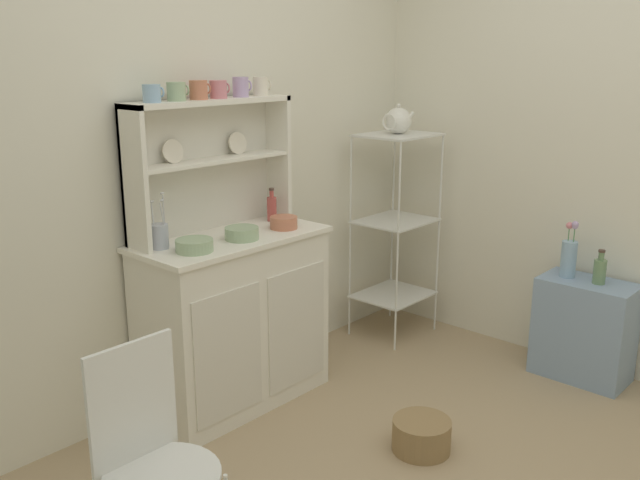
{
  "coord_description": "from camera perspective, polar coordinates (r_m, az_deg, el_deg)",
  "views": [
    {
      "loc": [
        -2.05,
        -1.07,
        1.7
      ],
      "look_at": [
        0.37,
        1.12,
        0.81
      ],
      "focal_mm": 38.98,
      "sensor_mm": 36.0,
      "label": 1
    }
  ],
  "objects": [
    {
      "name": "cup_sage_1",
      "position": [
        3.19,
        -11.69,
        11.85
      ],
      "size": [
        0.1,
        0.08,
        0.08
      ],
      "color": "#9EB78E",
      "rests_on": "hutch_shelf_unit"
    },
    {
      "name": "bowl_cream_small",
      "position": [
        3.43,
        -3.0,
        1.44
      ],
      "size": [
        0.14,
        0.14,
        0.06
      ],
      "primitive_type": "cylinder",
      "color": "#C67556",
      "rests_on": "hutch_cabinet"
    },
    {
      "name": "hutch_cabinet",
      "position": [
        3.44,
        -7.04,
        -6.41
      ],
      "size": [
        0.95,
        0.45,
        0.86
      ],
      "color": "white",
      "rests_on": "ground"
    },
    {
      "name": "cup_lilac_4",
      "position": [
        3.42,
        -6.51,
        12.38
      ],
      "size": [
        0.09,
        0.08,
        0.09
      ],
      "color": "#B79ECC",
      "rests_on": "hutch_shelf_unit"
    },
    {
      "name": "hutch_shelf_unit",
      "position": [
        3.36,
        -9.3,
        6.91
      ],
      "size": [
        0.88,
        0.18,
        0.63
      ],
      "color": "silver",
      "rests_on": "hutch_cabinet"
    },
    {
      "name": "side_shelf_blue",
      "position": [
        3.98,
        20.85,
        -6.89
      ],
      "size": [
        0.28,
        0.48,
        0.54
      ],
      "primitive_type": "cube",
      "color": "#849EBC",
      "rests_on": "ground"
    },
    {
      "name": "utensil_jar",
      "position": [
        3.15,
        -13.04,
        0.37
      ],
      "size": [
        0.08,
        0.08,
        0.25
      ],
      "color": "#B2B7C6",
      "rests_on": "hutch_cabinet"
    },
    {
      "name": "bakers_rack",
      "position": [
        4.19,
        6.21,
        1.97
      ],
      "size": [
        0.44,
        0.37,
        1.24
      ],
      "color": "silver",
      "rests_on": "ground"
    },
    {
      "name": "floor_basket",
      "position": [
        3.2,
        8.33,
        -15.57
      ],
      "size": [
        0.26,
        0.26,
        0.14
      ],
      "primitive_type": "cylinder",
      "color": "#93754C",
      "rests_on": "ground"
    },
    {
      "name": "cup_cream_5",
      "position": [
        3.51,
        -4.86,
        12.46
      ],
      "size": [
        0.09,
        0.08,
        0.09
      ],
      "color": "silver",
      "rests_on": "hutch_shelf_unit"
    },
    {
      "name": "wire_chair",
      "position": [
        2.29,
        -13.78,
        -16.41
      ],
      "size": [
        0.36,
        0.36,
        0.85
      ],
      "rotation": [
        0.0,
        0.0,
        0.49
      ],
      "color": "white",
      "rests_on": "ground"
    },
    {
      "name": "flower_vase",
      "position": [
        3.9,
        19.76,
        -1.24
      ],
      "size": [
        0.08,
        0.08,
        0.31
      ],
      "color": "#8EB2D1",
      "rests_on": "side_shelf_blue"
    },
    {
      "name": "cup_sky_0",
      "position": [
        3.11,
        -13.63,
        11.61
      ],
      "size": [
        0.09,
        0.08,
        0.08
      ],
      "color": "#8EB2D1",
      "rests_on": "hutch_shelf_unit"
    },
    {
      "name": "oil_bottle",
      "position": [
        3.85,
        21.99,
        -2.32
      ],
      "size": [
        0.06,
        0.06,
        0.18
      ],
      "color": "#6B8C60",
      "rests_on": "side_shelf_blue"
    },
    {
      "name": "cup_rose_3",
      "position": [
        3.33,
        -8.33,
        12.14
      ],
      "size": [
        0.1,
        0.08,
        0.08
      ],
      "color": "#D17A84",
      "rests_on": "hutch_shelf_unit"
    },
    {
      "name": "bowl_floral_medium",
      "position": [
        3.25,
        -6.44,
        0.55
      ],
      "size": [
        0.16,
        0.16,
        0.06
      ],
      "primitive_type": "cylinder",
      "color": "#9EB78E",
      "rests_on": "hutch_cabinet"
    },
    {
      "name": "porcelain_teapot",
      "position": [
        4.09,
        6.43,
        9.72
      ],
      "size": [
        0.24,
        0.15,
        0.17
      ],
      "color": "white",
      "rests_on": "bakers_rack"
    },
    {
      "name": "cup_terracotta_2",
      "position": [
        3.26,
        -9.93,
        12.04
      ],
      "size": [
        0.1,
        0.08,
        0.09
      ],
      "color": "#C67556",
      "rests_on": "hutch_shelf_unit"
    },
    {
      "name": "jam_bottle",
      "position": [
        3.58,
        -3.98,
        2.66
      ],
      "size": [
        0.05,
        0.05,
        0.17
      ],
      "color": "#B74C47",
      "rests_on": "hutch_cabinet"
    },
    {
      "name": "wall_back",
      "position": [
        3.42,
        -10.55,
        7.4
      ],
      "size": [
        3.84,
        0.05,
        2.5
      ],
      "primitive_type": "cube",
      "color": "silver",
      "rests_on": "ground"
    },
    {
      "name": "bowl_mixing_large",
      "position": [
        3.08,
        -10.28,
        -0.44
      ],
      "size": [
        0.16,
        0.16,
        0.05
      ],
      "primitive_type": "cylinder",
      "color": "#9EB78E",
      "rests_on": "hutch_cabinet"
    }
  ]
}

